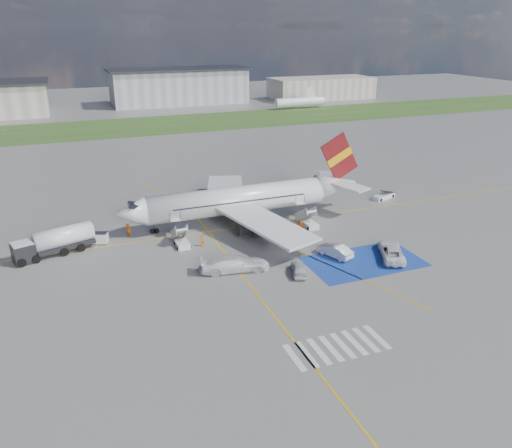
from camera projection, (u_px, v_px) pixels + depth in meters
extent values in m
plane|color=#60605E|center=(275.00, 261.00, 60.59)|extent=(400.00, 400.00, 0.00)
cube|color=#2D4C1E|center=(144.00, 126.00, 142.80)|extent=(400.00, 30.00, 0.01)
cube|color=gold|center=(242.00, 227.00, 70.97)|extent=(120.00, 0.20, 0.01)
cube|color=gold|center=(269.00, 310.00, 50.24)|extent=(0.20, 60.00, 0.01)
cube|color=gold|center=(242.00, 227.00, 70.97)|extent=(20.71, 56.45, 0.01)
cube|color=navy|center=(364.00, 261.00, 60.50)|extent=(14.00, 8.00, 0.01)
cube|color=silver|center=(294.00, 357.00, 42.98)|extent=(0.60, 4.00, 0.01)
cube|color=silver|center=(307.00, 354.00, 43.38)|extent=(0.60, 4.00, 0.01)
cube|color=silver|center=(319.00, 351.00, 43.79)|extent=(0.60, 4.00, 0.01)
cube|color=silver|center=(331.00, 348.00, 44.19)|extent=(0.60, 4.00, 0.01)
cube|color=silver|center=(343.00, 345.00, 44.60)|extent=(0.60, 4.00, 0.01)
cube|color=silver|center=(354.00, 343.00, 45.00)|extent=(0.60, 4.00, 0.01)
cube|color=silver|center=(366.00, 340.00, 45.41)|extent=(0.60, 4.00, 0.01)
cube|color=silver|center=(377.00, 337.00, 45.82)|extent=(0.60, 4.00, 0.01)
cube|color=gray|center=(179.00, 87.00, 181.97)|extent=(48.00, 18.00, 12.00)
cube|color=gray|center=(321.00, 88.00, 195.26)|extent=(40.00, 16.00, 8.00)
cylinder|color=silver|center=(237.00, 200.00, 71.45)|extent=(26.00, 3.90, 3.90)
cone|color=silver|center=(131.00, 213.00, 66.37)|extent=(4.00, 3.90, 3.90)
cube|color=black|center=(134.00, 205.00, 66.19)|extent=(1.67, 1.90, 0.82)
cone|color=silver|center=(336.00, 185.00, 76.78)|extent=(6.50, 3.90, 3.90)
cube|color=silver|center=(266.00, 223.00, 64.65)|extent=(9.86, 15.95, 1.40)
cube|color=silver|center=(225.00, 187.00, 79.36)|extent=(9.86, 15.95, 1.40)
cylinder|color=#38383A|center=(251.00, 226.00, 67.34)|extent=(3.40, 2.10, 2.10)
cylinder|color=#38383A|center=(225.00, 201.00, 77.03)|extent=(3.40, 2.10, 2.10)
cube|color=maroon|center=(339.00, 157.00, 75.25)|extent=(6.62, 0.30, 7.45)
cube|color=orange|center=(339.00, 157.00, 75.25)|extent=(4.36, 0.40, 3.08)
cube|color=silver|center=(351.00, 186.00, 73.95)|extent=(4.73, 5.95, 0.49)
cube|color=silver|center=(329.00, 175.00, 79.49)|extent=(4.73, 5.95, 0.49)
cube|color=black|center=(241.00, 202.00, 69.62)|extent=(19.50, 0.04, 0.18)
cube|color=black|center=(232.00, 194.00, 73.01)|extent=(19.50, 0.04, 0.18)
cube|color=silver|center=(179.00, 232.00, 65.36)|extent=(1.40, 3.73, 2.32)
cube|color=silver|center=(175.00, 220.00, 66.62)|extent=(1.40, 1.00, 0.12)
cylinder|color=black|center=(170.00, 217.00, 66.18)|extent=(0.06, 0.06, 1.10)
cylinder|color=black|center=(180.00, 215.00, 66.65)|extent=(0.06, 0.06, 1.10)
cube|color=silver|center=(182.00, 244.00, 64.38)|extent=(1.60, 2.40, 0.70)
cube|color=silver|center=(306.00, 214.00, 71.62)|extent=(1.40, 3.73, 2.32)
cube|color=silver|center=(300.00, 203.00, 72.87)|extent=(1.40, 1.00, 0.12)
cylinder|color=black|center=(296.00, 200.00, 72.43)|extent=(0.06, 0.06, 1.10)
cylinder|color=black|center=(304.00, 199.00, 72.91)|extent=(0.06, 0.06, 1.10)
cube|color=silver|center=(310.00, 225.00, 70.64)|extent=(1.60, 2.40, 0.70)
cube|color=black|center=(23.00, 253.00, 59.94)|extent=(3.00, 3.00, 2.41)
cylinder|color=silver|center=(64.00, 236.00, 62.43)|extent=(7.52, 4.36, 2.41)
cube|color=black|center=(65.00, 245.00, 62.87)|extent=(7.52, 4.36, 0.52)
cube|color=silver|center=(100.00, 238.00, 65.19)|extent=(2.17, 1.75, 1.32)
cube|color=black|center=(100.00, 233.00, 64.93)|extent=(2.05, 1.63, 0.11)
cube|color=silver|center=(384.00, 196.00, 82.47)|extent=(4.55, 2.73, 0.72)
cube|color=black|center=(388.00, 192.00, 82.88)|extent=(3.01, 1.91, 0.80)
imported|color=#BABDC1|center=(299.00, 269.00, 57.23)|extent=(2.86, 4.36, 1.38)
imported|color=#BABDC2|center=(335.00, 250.00, 61.63)|extent=(3.30, 5.03, 1.57)
imported|color=white|center=(392.00, 249.00, 61.39)|extent=(4.73, 6.07, 2.07)
imported|color=silver|center=(234.00, 262.00, 57.79)|extent=(6.42, 3.53, 2.38)
imported|color=orange|center=(203.00, 241.00, 64.41)|extent=(0.69, 0.59, 1.59)
imported|color=orange|center=(128.00, 230.00, 67.26)|extent=(0.84, 1.00, 1.86)
imported|color=orange|center=(300.00, 227.00, 68.46)|extent=(1.03, 1.20, 1.94)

